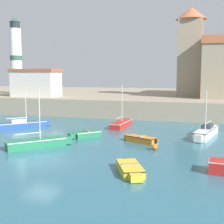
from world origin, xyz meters
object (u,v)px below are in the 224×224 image
dinghy_green_8 (86,134)px  dinghy_orange_0 (141,139)px  lighthouse (16,57)px  sailboat_white_3 (206,132)px  sailboat_green_5 (38,143)px  dinghy_yellow_7 (130,169)px  sailboat_red_2 (121,124)px  sailboat_blue_1 (23,124)px  mooring_buoy (154,147)px  harbor_shed_near_wharf (36,83)px

dinghy_green_8 → dinghy_orange_0: bearing=-7.7°
lighthouse → sailboat_white_3: bearing=-29.3°
sailboat_green_5 → dinghy_yellow_7: (9.49, -4.58, -0.14)m
sailboat_red_2 → sailboat_blue_1: bearing=-160.5°
mooring_buoy → sailboat_white_3: bearing=60.1°
sailboat_blue_1 → lighthouse: size_ratio=0.35×
harbor_shed_near_wharf → dinghy_yellow_7: bearing=-50.0°
dinghy_orange_0 → mooring_buoy: dinghy_orange_0 is taller
sailboat_red_2 → lighthouse: bearing=146.9°
mooring_buoy → harbor_shed_near_wharf: (-23.51, 20.84, 4.72)m
sailboat_white_3 → dinghy_yellow_7: bearing=-108.6°
sailboat_green_5 → harbor_shed_near_wharf: size_ratio=0.65×
sailboat_red_2 → mooring_buoy: size_ratio=11.10×
dinghy_orange_0 → dinghy_yellow_7: bearing=-82.6°
dinghy_orange_0 → sailboat_blue_1: sailboat_blue_1 is taller
dinghy_orange_0 → harbor_shed_near_wharf: harbor_shed_near_wharf is taller
sailboat_white_3 → dinghy_yellow_7: 14.60m
harbor_shed_near_wharf → sailboat_red_2: bearing=-30.4°
dinghy_orange_0 → sailboat_red_2: size_ratio=0.62×
sailboat_red_2 → mooring_buoy: 11.91m
dinghy_green_8 → harbor_shed_near_wharf: harbor_shed_near_wharf is taller
dinghy_green_8 → sailboat_blue_1: bearing=161.4°
dinghy_orange_0 → sailboat_red_2: (-4.07, 7.86, 0.08)m
dinghy_orange_0 → sailboat_blue_1: 15.72m
dinghy_orange_0 → mooring_buoy: bearing=-56.6°
sailboat_red_2 → lighthouse: (-25.75, 16.80, 9.27)m
dinghy_orange_0 → sailboat_blue_1: (-15.22, 3.92, 0.10)m
sailboat_red_2 → sailboat_white_3: (9.91, -3.21, 0.10)m
sailboat_green_5 → dinghy_green_8: size_ratio=1.65×
sailboat_blue_1 → mooring_buoy: 18.11m
sailboat_blue_1 → dinghy_green_8: bearing=-18.6°
sailboat_blue_1 → sailboat_green_5: bearing=-50.9°
sailboat_blue_1 → lighthouse: lighthouse is taller
lighthouse → harbor_shed_near_wharf: 11.26m
mooring_buoy → sailboat_blue_1: bearing=159.0°
sailboat_red_2 → lighthouse: size_ratio=0.39×
dinghy_yellow_7 → lighthouse: 46.86m
dinghy_orange_0 → dinghy_yellow_7: size_ratio=0.91×
mooring_buoy → harbor_shed_near_wharf: size_ratio=0.06×
dinghy_orange_0 → dinghy_yellow_7: dinghy_orange_0 is taller
lighthouse → harbor_shed_near_wharf: lighthouse is taller
dinghy_orange_0 → sailboat_blue_1: size_ratio=0.69×
dinghy_yellow_7 → lighthouse: (-31.02, 33.85, 9.39)m
sailboat_red_2 → harbor_shed_near_wharf: harbor_shed_near_wharf is taller
harbor_shed_near_wharf → sailboat_green_5: bearing=-59.4°
dinghy_orange_0 → sailboat_white_3: bearing=38.6°
lighthouse → dinghy_orange_0: bearing=-39.6°
sailboat_blue_1 → sailboat_red_2: size_ratio=0.91×
lighthouse → sailboat_green_5: bearing=-53.7°
sailboat_green_5 → lighthouse: 37.49m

